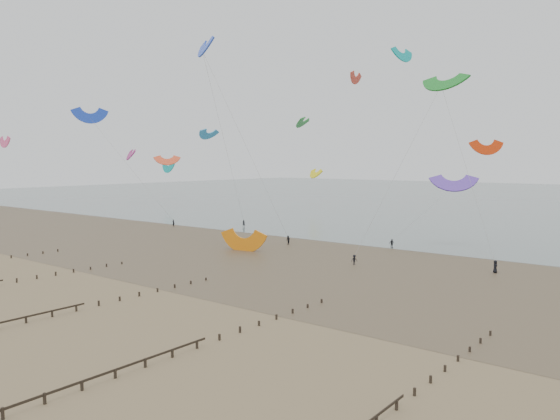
{
  "coord_description": "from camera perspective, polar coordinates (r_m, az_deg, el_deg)",
  "views": [
    {
      "loc": [
        54.53,
        -36.57,
        15.51
      ],
      "look_at": [
        3.59,
        28.0,
        8.0
      ],
      "focal_mm": 35.0,
      "sensor_mm": 36.0,
      "label": 1
    }
  ],
  "objects": [
    {
      "name": "kites_airborne",
      "position": [
        153.67,
        4.45,
        6.85
      ],
      "size": [
        242.04,
        110.09,
        41.43
      ],
      "color": "#FF4789",
      "rests_on": "ground"
    },
    {
      "name": "sea_and_shore",
      "position": [
        93.34,
        -1.27,
        -4.34
      ],
      "size": [
        500.0,
        665.0,
        0.03
      ],
      "color": "#475654",
      "rests_on": "ground"
    },
    {
      "name": "ground",
      "position": [
        67.47,
        -17.58,
        -8.32
      ],
      "size": [
        500.0,
        500.0,
        0.0
      ],
      "primitive_type": "plane",
      "color": "brown",
      "rests_on": "ground"
    },
    {
      "name": "kitesurfer_lead",
      "position": [
        129.84,
        -11.07,
        -1.36
      ],
      "size": [
        0.64,
        0.43,
        1.71
      ],
      "primitive_type": "imported",
      "rotation": [
        0.0,
        0.0,
        3.11
      ],
      "color": "black",
      "rests_on": "ground"
    },
    {
      "name": "grounded_kite",
      "position": [
        94.18,
        -3.87,
        -4.27
      ],
      "size": [
        8.45,
        7.05,
        4.19
      ],
      "primitive_type": null,
      "rotation": [
        1.54,
        0.0,
        0.16
      ],
      "color": "orange",
      "rests_on": "ground"
    }
  ]
}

